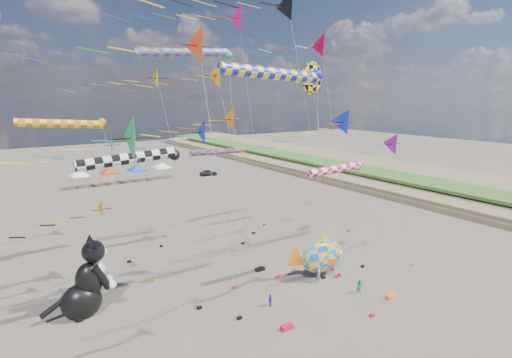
{
  "coord_description": "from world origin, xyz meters",
  "views": [
    {
      "loc": [
        -18.29,
        -13.94,
        15.78
      ],
      "look_at": [
        -0.99,
        12.0,
        9.35
      ],
      "focal_mm": 28.0,
      "sensor_mm": 36.0,
      "label": 1
    }
  ],
  "objects_px": {
    "cat_inflatable": "(84,276)",
    "child_green": "(360,287)",
    "fish_inflatable": "(322,256)",
    "child_blue": "(270,300)",
    "person_adult": "(319,274)",
    "parked_car": "(208,173)"
  },
  "relations": [
    {
      "from": "child_green",
      "to": "parked_car",
      "type": "distance_m",
      "value": 53.08
    },
    {
      "from": "person_adult",
      "to": "fish_inflatable",
      "type": "bearing_deg",
      "value": -5.21
    },
    {
      "from": "cat_inflatable",
      "to": "child_green",
      "type": "height_order",
      "value": "cat_inflatable"
    },
    {
      "from": "fish_inflatable",
      "to": "child_green",
      "type": "height_order",
      "value": "fish_inflatable"
    },
    {
      "from": "cat_inflatable",
      "to": "parked_car",
      "type": "bearing_deg",
      "value": 55.26
    },
    {
      "from": "fish_inflatable",
      "to": "person_adult",
      "type": "distance_m",
      "value": 1.7
    },
    {
      "from": "child_green",
      "to": "cat_inflatable",
      "type": "bearing_deg",
      "value": -172.13
    },
    {
      "from": "cat_inflatable",
      "to": "child_blue",
      "type": "xyz_separation_m",
      "value": [
        11.94,
        -6.64,
        -2.48
      ]
    },
    {
      "from": "child_blue",
      "to": "person_adult",
      "type": "bearing_deg",
      "value": -25.54
    },
    {
      "from": "child_green",
      "to": "child_blue",
      "type": "relative_size",
      "value": 1.16
    },
    {
      "from": "person_adult",
      "to": "child_green",
      "type": "distance_m",
      "value": 3.66
    },
    {
      "from": "child_green",
      "to": "child_blue",
      "type": "xyz_separation_m",
      "value": [
        -7.3,
        2.39,
        -0.08
      ]
    },
    {
      "from": "child_blue",
      "to": "child_green",
      "type": "bearing_deg",
      "value": -53.11
    },
    {
      "from": "person_adult",
      "to": "parked_car",
      "type": "height_order",
      "value": "person_adult"
    },
    {
      "from": "cat_inflatable",
      "to": "fish_inflatable",
      "type": "bearing_deg",
      "value": -12.63
    },
    {
      "from": "person_adult",
      "to": "cat_inflatable",
      "type": "bearing_deg",
      "value": 119.85
    },
    {
      "from": "cat_inflatable",
      "to": "child_green",
      "type": "xyz_separation_m",
      "value": [
        19.24,
        -9.03,
        -2.4
      ]
    },
    {
      "from": "person_adult",
      "to": "child_green",
      "type": "bearing_deg",
      "value": -109.37
    },
    {
      "from": "child_green",
      "to": "fish_inflatable",
      "type": "bearing_deg",
      "value": 129.11
    },
    {
      "from": "fish_inflatable",
      "to": "child_blue",
      "type": "bearing_deg",
      "value": -165.78
    },
    {
      "from": "child_blue",
      "to": "parked_car",
      "type": "distance_m",
      "value": 53.04
    },
    {
      "from": "fish_inflatable",
      "to": "child_green",
      "type": "xyz_separation_m",
      "value": [
        0.44,
        -4.12,
        -1.33
      ]
    }
  ]
}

